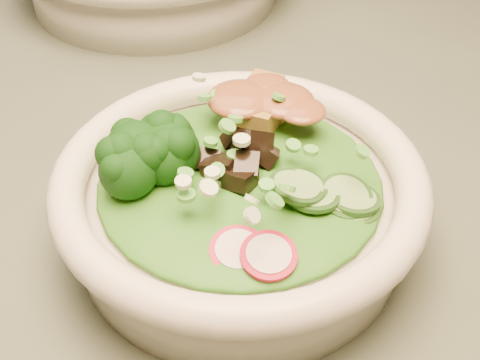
# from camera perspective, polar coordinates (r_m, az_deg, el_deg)

# --- Properties ---
(dining_table) EXTENTS (1.20, 0.80, 0.75)m
(dining_table) POSITION_cam_1_polar(r_m,az_deg,el_deg) (0.61, 11.27, -8.22)
(dining_table) COLOR black
(dining_table) RESTS_ON ground
(salad_bowl) EXTENTS (0.24, 0.24, 0.07)m
(salad_bowl) POSITION_cam_1_polar(r_m,az_deg,el_deg) (0.44, 0.00, -1.83)
(salad_bowl) COLOR white
(salad_bowl) RESTS_ON dining_table
(lettuce_bed) EXTENTS (0.18, 0.18, 0.02)m
(lettuce_bed) POSITION_cam_1_polar(r_m,az_deg,el_deg) (0.43, -0.00, 0.10)
(lettuce_bed) COLOR #1D5C13
(lettuce_bed) RESTS_ON salad_bowl
(broccoli_florets) EXTENTS (0.08, 0.07, 0.04)m
(broccoli_florets) POSITION_cam_1_polar(r_m,az_deg,el_deg) (0.43, -7.46, 2.28)
(broccoli_florets) COLOR black
(broccoli_florets) RESTS_ON salad_bowl
(radish_slices) EXTENTS (0.10, 0.05, 0.02)m
(radish_slices) POSITION_cam_1_polar(r_m,az_deg,el_deg) (0.38, -1.36, -5.33)
(radish_slices) COLOR maroon
(radish_slices) RESTS_ON salad_bowl
(cucumber_slices) EXTENTS (0.07, 0.07, 0.03)m
(cucumber_slices) POSITION_cam_1_polar(r_m,az_deg,el_deg) (0.42, 7.95, 0.05)
(cucumber_slices) COLOR #77A95E
(cucumber_slices) RESTS_ON salad_bowl
(mushroom_heap) EXTENTS (0.07, 0.07, 0.04)m
(mushroom_heap) POSITION_cam_1_polar(r_m,az_deg,el_deg) (0.43, 0.29, 2.27)
(mushroom_heap) COLOR black
(mushroom_heap) RESTS_ON salad_bowl
(tofu_cubes) EXTENTS (0.09, 0.06, 0.03)m
(tofu_cubes) POSITION_cam_1_polar(r_m,az_deg,el_deg) (0.47, 1.55, 5.51)
(tofu_cubes) COLOR #AA7E38
(tofu_cubes) RESTS_ON salad_bowl
(peanut_sauce) EXTENTS (0.06, 0.05, 0.01)m
(peanut_sauce) POSITION_cam_1_polar(r_m,az_deg,el_deg) (0.46, 1.58, 6.71)
(peanut_sauce) COLOR brown
(peanut_sauce) RESTS_ON tofu_cubes
(scallion_garnish) EXTENTS (0.17, 0.17, 0.02)m
(scallion_garnish) POSITION_cam_1_polar(r_m,az_deg,el_deg) (0.42, 0.00, 2.32)
(scallion_garnish) COLOR #57B941
(scallion_garnish) RESTS_ON salad_bowl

